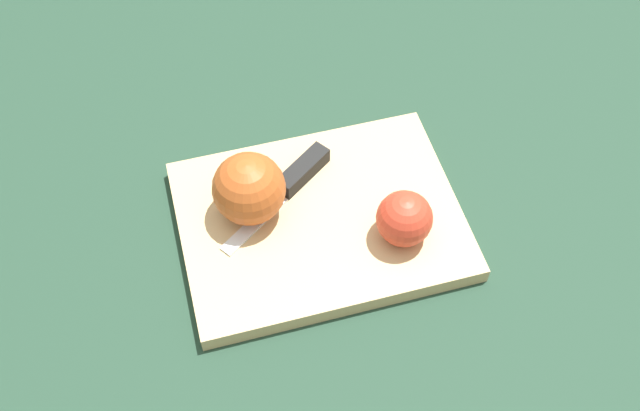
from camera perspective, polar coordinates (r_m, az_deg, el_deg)
ground_plane at (r=0.93m, az=0.00°, el=-1.53°), size 4.00×4.00×0.00m
cutting_board at (r=0.92m, az=0.00°, el=-1.13°), size 0.36×0.29×0.02m
apple_half_left at (r=0.87m, az=6.46°, el=-1.01°), size 0.07×0.07×0.07m
apple_half_right at (r=0.88m, az=-5.45°, el=1.30°), size 0.09×0.09×0.09m
knife at (r=0.93m, az=-1.71°, el=2.27°), size 0.15×0.14×0.02m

